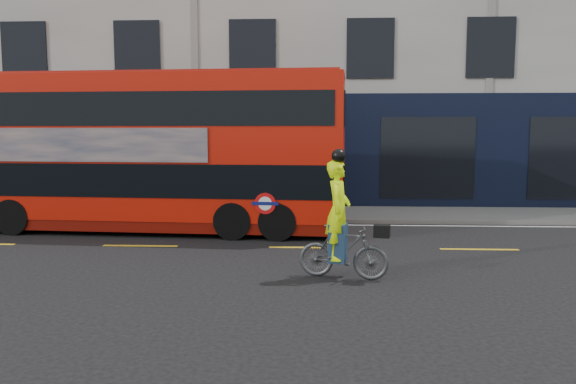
{
  "coord_description": "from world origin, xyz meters",
  "views": [
    {
      "loc": [
        4.21,
        -11.5,
        2.77
      ],
      "look_at": [
        3.54,
        1.64,
        1.3
      ],
      "focal_mm": 35.0,
      "sensor_mm": 36.0,
      "label": 1
    }
  ],
  "objects": [
    {
      "name": "ground",
      "position": [
        0.0,
        0.0,
        0.0
      ],
      "size": [
        120.0,
        120.0,
        0.0
      ],
      "primitive_type": "plane",
      "color": "black",
      "rests_on": "ground"
    },
    {
      "name": "pavement",
      "position": [
        0.0,
        6.5,
        0.06
      ],
      "size": [
        60.0,
        3.0,
        0.12
      ],
      "primitive_type": "cube",
      "color": "slate",
      "rests_on": "ground"
    },
    {
      "name": "kerb",
      "position": [
        0.0,
        5.0,
        0.07
      ],
      "size": [
        60.0,
        0.12,
        0.13
      ],
      "primitive_type": "cube",
      "color": "slate",
      "rests_on": "ground"
    },
    {
      "name": "building_terrace",
      "position": [
        0.0,
        12.94,
        7.49
      ],
      "size": [
        50.0,
        10.07,
        15.0
      ],
      "color": "beige",
      "rests_on": "ground"
    },
    {
      "name": "road_edge_line",
      "position": [
        0.0,
        4.7,
        0.0
      ],
      "size": [
        58.0,
        0.1,
        0.01
      ],
      "primitive_type": "cube",
      "color": "silver",
      "rests_on": "ground"
    },
    {
      "name": "lane_dashes",
      "position": [
        0.0,
        1.5,
        0.0
      ],
      "size": [
        58.0,
        0.12,
        0.01
      ],
      "primitive_type": null,
      "color": "gold",
      "rests_on": "ground"
    },
    {
      "name": "bus",
      "position": [
        -0.27,
        3.62,
        2.18
      ],
      "size": [
        10.69,
        3.05,
        4.25
      ],
      "rotation": [
        0.0,
        0.0,
        -0.06
      ],
      "color": "red",
      "rests_on": "ground"
    },
    {
      "name": "cyclist",
      "position": [
        4.68,
        -1.19,
        0.83
      ],
      "size": [
        1.75,
        0.84,
        2.42
      ],
      "rotation": [
        0.0,
        0.0,
        -0.23
      ],
      "color": "#474A4C",
      "rests_on": "ground"
    }
  ]
}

